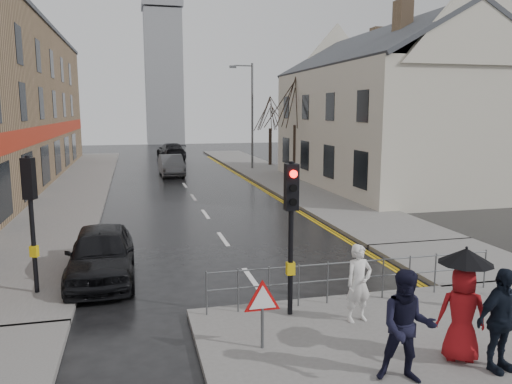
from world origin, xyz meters
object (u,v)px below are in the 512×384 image
pedestrian_b (407,327)px  car_mid (171,165)px  pedestrian_with_umbrella (463,300)px  pedestrian_a (359,283)px  car_parked (101,254)px  pedestrian_d (501,320)px

pedestrian_b → car_mid: bearing=115.6°
pedestrian_with_umbrella → car_mid: 28.58m
pedestrian_a → pedestrian_b: (-0.29, -2.42, 0.12)m
pedestrian_with_umbrella → car_parked: (-6.56, 6.48, -0.53)m
pedestrian_d → car_parked: 9.85m
pedestrian_with_umbrella → car_mid: pedestrian_with_umbrella is taller
pedestrian_d → car_mid: 29.10m
pedestrian_b → car_parked: 8.66m
pedestrian_b → pedestrian_d: 1.76m
pedestrian_a → pedestrian_with_umbrella: pedestrian_with_umbrella is taller
pedestrian_b → pedestrian_with_umbrella: pedestrian_with_umbrella is taller
pedestrian_d → pedestrian_b: bearing=166.9°
pedestrian_with_umbrella → pedestrian_b: bearing=-162.4°
pedestrian_a → car_mid: pedestrian_a is taller
pedestrian_b → pedestrian_with_umbrella: size_ratio=0.92×
car_parked → pedestrian_b: bearing=-53.0°
car_parked → car_mid: car_parked is taller
pedestrian_a → pedestrian_d: size_ratio=0.92×
pedestrian_with_umbrella → pedestrian_d: 0.66m
pedestrian_with_umbrella → car_mid: size_ratio=0.47×
pedestrian_a → car_mid: size_ratio=0.38×
pedestrian_a → pedestrian_with_umbrella: 2.28m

